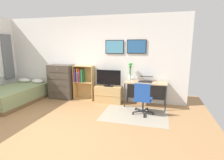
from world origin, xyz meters
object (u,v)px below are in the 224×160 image
object	(u,v)px
bed	(15,95)
wine_glass	(132,77)
desk	(146,86)
television	(109,78)
laptop	(146,79)
dresser	(62,82)
tv_stand	(109,94)
computer_mouse	(155,82)
bamboo_vase	(130,71)
office_chair	(143,98)
bookshelf	(82,80)

from	to	relation	value
bed	wine_glass	xyz separation A→B (m)	(3.62, 0.70, 0.62)
bed	desk	distance (m)	4.11
television	laptop	size ratio (longest dim) A/B	1.79
bed	dresser	xyz separation A→B (m)	(1.20, 0.80, 0.32)
wine_glass	tv_stand	bearing A→B (deg)	171.54
laptop	bed	bearing A→B (deg)	-166.44
bed	desk	bearing A→B (deg)	12.39
computer_mouse	bamboo_vase	size ratio (longest dim) A/B	0.20
laptop	bamboo_vase	size ratio (longest dim) A/B	0.83
laptop	computer_mouse	distance (m)	0.32
office_chair	dresser	bearing A→B (deg)	169.31
bed	computer_mouse	distance (m)	4.37
tv_stand	bamboo_vase	distance (m)	1.01
bed	office_chair	world-z (taller)	office_chair
bed	office_chair	size ratio (longest dim) A/B	2.39
desk	computer_mouse	xyz separation A→B (m)	(0.27, -0.16, 0.16)
television	wine_glass	world-z (taller)	television
bamboo_vase	wine_glass	bearing A→B (deg)	-65.12
laptop	dresser	bearing A→B (deg)	-177.80
office_chair	wine_glass	size ratio (longest dim) A/B	4.78
television	bamboo_vase	size ratio (longest dim) A/B	1.48
bookshelf	tv_stand	xyz separation A→B (m)	(0.93, -0.05, -0.40)
bed	dresser	size ratio (longest dim) A/B	1.79
dresser	wine_glass	distance (m)	2.45
desk	bed	bearing A→B (deg)	-168.52
tv_stand	wine_glass	world-z (taller)	wine_glass
office_chair	bamboo_vase	world-z (taller)	bamboo_vase
laptop	bamboo_vase	world-z (taller)	bamboo_vase
dresser	office_chair	world-z (taller)	dresser
tv_stand	computer_mouse	xyz separation A→B (m)	(1.43, -0.16, 0.50)
dresser	tv_stand	xyz separation A→B (m)	(1.67, 0.02, -0.31)
television	wine_glass	distance (m)	0.77
dresser	bookshelf	distance (m)	0.74
television	office_chair	size ratio (longest dim) A/B	0.90
dresser	office_chair	size ratio (longest dim) A/B	1.33
tv_stand	television	xyz separation A→B (m)	(0.00, -0.02, 0.52)
bed	computer_mouse	size ratio (longest dim) A/B	19.76
dresser	office_chair	xyz separation A→B (m)	(2.81, -0.76, -0.12)
dresser	laptop	size ratio (longest dim) A/B	2.65
computer_mouse	laptop	bearing A→B (deg)	153.57
office_chair	laptop	distance (m)	0.83
bookshelf	desk	bearing A→B (deg)	-1.52
laptop	bamboo_vase	distance (m)	0.55
laptop	computer_mouse	size ratio (longest dim) A/B	4.15
bookshelf	bamboo_vase	size ratio (longest dim) A/B	2.17
bed	laptop	distance (m)	4.12
tv_stand	wine_glass	distance (m)	0.98
bed	office_chair	xyz separation A→B (m)	(4.00, 0.04, 0.20)
laptop	bamboo_vase	bearing A→B (deg)	166.94
dresser	tv_stand	size ratio (longest dim) A/B	1.35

